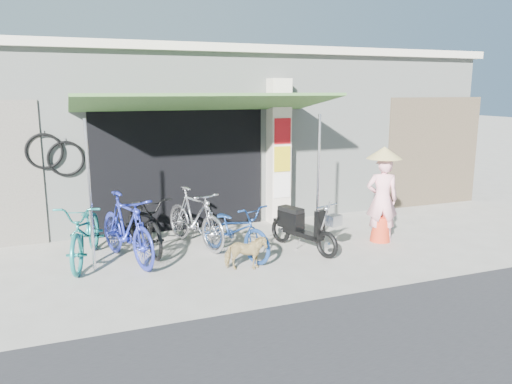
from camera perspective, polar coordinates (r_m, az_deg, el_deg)
name	(u,v)px	position (r m, az deg, el deg)	size (l,w,h in m)	color
ground	(289,262)	(8.27, 3.82, -8.02)	(80.00, 80.00, 0.00)	#A39D93
bicycle_shop	(205,128)	(12.62, -5.88, 7.28)	(12.30, 5.30, 3.66)	#A1A79F
shop_pillar	(278,152)	(10.44, 2.55, 4.59)	(0.42, 0.44, 3.00)	beige
awning	(206,105)	(9.01, -5.70, 9.91)	(4.60, 1.88, 2.72)	#3B652D
neighbour_right	(433,152)	(12.81, 19.61, 4.33)	(2.60, 0.06, 2.60)	brown
bike_teal	(86,231)	(8.57, -18.84, -4.29)	(0.69, 1.97, 1.04)	#1A7773
bike_blue	(127,228)	(8.38, -14.56, -4.03)	(0.53, 1.89, 1.13)	navy
bike_black	(144,222)	(8.94, -12.63, -3.39)	(0.67, 1.91, 1.00)	black
bike_silver	(195,218)	(9.00, -6.98, -2.91)	(0.50, 1.77, 1.06)	#B8B7BD
bike_navy	(234,229)	(8.44, -2.49, -4.29)	(0.61, 1.76, 0.93)	navy
street_dog	(246,253)	(7.83, -1.19, -6.96)	(0.30, 0.66, 0.56)	#9C8452
moped	(301,227)	(8.80, 5.20, -3.98)	(0.69, 1.56, 0.91)	black
nun	(382,195)	(9.44, 14.23, -0.35)	(0.68, 0.64, 1.77)	#FFABB5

